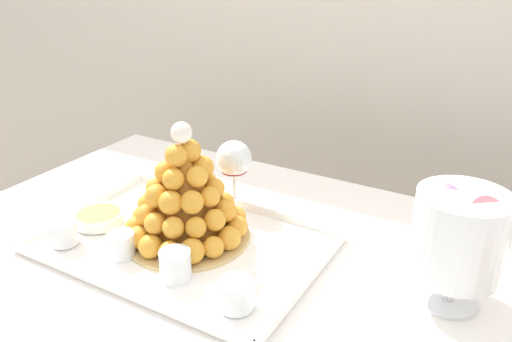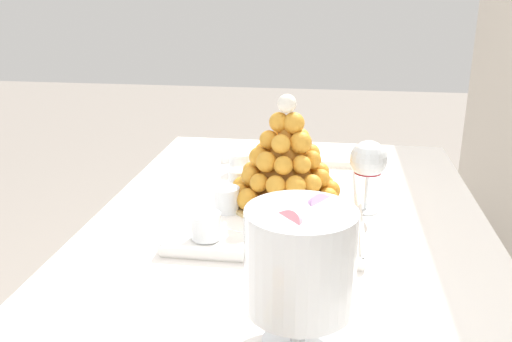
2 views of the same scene
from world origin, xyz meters
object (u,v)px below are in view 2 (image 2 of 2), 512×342
at_px(dessert_cup_centre, 227,200).
at_px(wine_glass, 368,162).
at_px(dessert_cup_mid_right, 206,227).
at_px(dessert_cup_mid_left, 239,181).
at_px(macaron_goblet, 300,261).
at_px(creme_brulee_ramekin, 275,168).
at_px(croquembouche, 286,165).
at_px(dessert_cup_left, 239,163).
at_px(serving_tray, 276,204).

height_order(dessert_cup_centre, wine_glass, wine_glass).
height_order(dessert_cup_mid_right, wine_glass, wine_glass).
bearing_deg(dessert_cup_mid_left, macaron_goblet, 17.78).
bearing_deg(creme_brulee_ramekin, dessert_cup_mid_right, -12.49).
relative_size(creme_brulee_ramekin, macaron_goblet, 0.47).
distance_m(croquembouche, macaron_goblet, 0.50).
relative_size(dessert_cup_left, dessert_cup_mid_right, 0.92).
bearing_deg(creme_brulee_ramekin, serving_tray, 7.01).
relative_size(serving_tray, croquembouche, 2.20).
bearing_deg(dessert_cup_mid_right, croquembouche, 146.20).
distance_m(croquembouche, wine_glass, 0.18).
distance_m(croquembouche, dessert_cup_left, 0.25).
bearing_deg(dessert_cup_centre, creme_brulee_ramekin, 164.23).
xyz_separation_m(creme_brulee_ramekin, wine_glass, (0.20, 0.22, 0.09)).
bearing_deg(dessert_cup_mid_left, dessert_cup_centre, -2.08).
relative_size(dessert_cup_mid_left, dessert_cup_mid_right, 0.87).
bearing_deg(dessert_cup_mid_right, dessert_cup_left, -179.36).
height_order(serving_tray, wine_glass, wine_glass).
bearing_deg(dessert_cup_mid_right, macaron_goblet, 33.85).
distance_m(creme_brulee_ramekin, wine_glass, 0.31).
height_order(serving_tray, dessert_cup_mid_left, dessert_cup_mid_left).
height_order(dessert_cup_mid_left, macaron_goblet, macaron_goblet).
height_order(croquembouche, creme_brulee_ramekin, croquembouche).
xyz_separation_m(dessert_cup_centre, creme_brulee_ramekin, (-0.27, 0.08, -0.01)).
distance_m(dessert_cup_left, wine_glass, 0.38).
relative_size(serving_tray, wine_glass, 3.48).
bearing_deg(dessert_cup_mid_left, croquembouche, 60.84).
height_order(croquembouche, wine_glass, croquembouche).
distance_m(dessert_cup_centre, wine_glass, 0.31).
distance_m(dessert_cup_left, dessert_cup_mid_right, 0.40).
relative_size(croquembouche, dessert_cup_mid_right, 4.35).
bearing_deg(creme_brulee_ramekin, dessert_cup_left, -88.48).
bearing_deg(dessert_cup_mid_right, dessert_cup_centre, 174.18).
height_order(dessert_cup_left, creme_brulee_ramekin, dessert_cup_left).
distance_m(dessert_cup_mid_left, macaron_goblet, 0.60).
relative_size(croquembouche, wine_glass, 1.58).
bearing_deg(wine_glass, macaron_goblet, -12.82).
bearing_deg(croquembouche, dessert_cup_centre, -61.56).
bearing_deg(serving_tray, dessert_cup_centre, -58.19).
bearing_deg(dessert_cup_left, dessert_cup_mid_left, 9.76).
xyz_separation_m(croquembouche, dessert_cup_left, (-0.20, -0.14, -0.07)).
xyz_separation_m(dessert_cup_left, macaron_goblet, (0.69, 0.20, 0.10)).
distance_m(croquembouche, dessert_cup_mid_right, 0.25).
relative_size(creme_brulee_ramekin, wine_glass, 0.64).
distance_m(croquembouche, dessert_cup_centre, 0.15).
bearing_deg(dessert_cup_left, wine_glass, 57.72).
bearing_deg(dessert_cup_centre, macaron_goblet, 23.18).
height_order(dessert_cup_left, wine_glass, wine_glass).
xyz_separation_m(serving_tray, wine_glass, (-0.00, 0.20, 0.11)).
bearing_deg(dessert_cup_left, serving_tray, 30.47).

